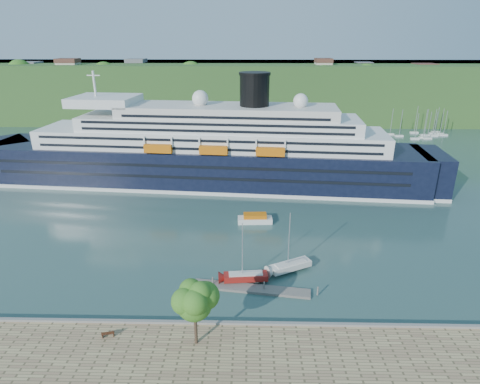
% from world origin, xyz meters
% --- Properties ---
extents(ground, '(400.00, 400.00, 0.00)m').
position_xyz_m(ground, '(0.00, 0.00, 0.00)').
color(ground, '#2A4B4A').
rests_on(ground, ground).
extents(far_hillside, '(400.00, 50.00, 24.00)m').
position_xyz_m(far_hillside, '(0.00, 145.00, 12.00)').
color(far_hillside, '#2E5522').
rests_on(far_hillside, ground).
extents(quay_coping, '(220.00, 0.50, 0.30)m').
position_xyz_m(quay_coping, '(0.00, -0.20, 1.15)').
color(quay_coping, slate).
rests_on(quay_coping, promenade).
extents(cruise_ship, '(122.41, 27.62, 27.25)m').
position_xyz_m(cruise_ship, '(-6.86, 54.45, 13.63)').
color(cruise_ship, black).
rests_on(cruise_ship, ground).
extents(park_bench, '(1.63, 0.95, 0.98)m').
position_xyz_m(park_bench, '(-12.04, -2.78, 1.49)').
color(park_bench, '#402212').
rests_on(park_bench, promenade).
extents(promenade_tree, '(5.48, 5.48, 9.07)m').
position_xyz_m(promenade_tree, '(-1.33, -3.58, 5.54)').
color(promenade_tree, '#33651A').
rests_on(promenade_tree, promenade).
extents(floating_pontoon, '(17.34, 4.47, 0.38)m').
position_xyz_m(floating_pontoon, '(5.16, 8.57, 0.19)').
color(floating_pontoon, gray).
rests_on(floating_pontoon, ground).
extents(sailboat_red, '(7.45, 2.75, 9.40)m').
position_xyz_m(sailboat_red, '(4.35, 10.54, 4.70)').
color(sailboat_red, maroon).
rests_on(sailboat_red, ground).
extents(sailboat_white_far, '(7.62, 5.33, 9.69)m').
position_xyz_m(sailboat_white_far, '(11.38, 13.71, 4.85)').
color(sailboat_white_far, silver).
rests_on(sailboat_white_far, ground).
extents(tender_launch, '(6.99, 2.69, 1.90)m').
position_xyz_m(tender_launch, '(6.01, 31.42, 0.95)').
color(tender_launch, '#CE650C').
rests_on(tender_launch, ground).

